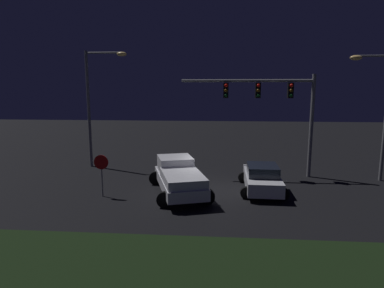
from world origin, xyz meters
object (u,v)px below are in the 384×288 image
(traffic_signal_gantry, at_px, (273,100))
(street_lamp_right, at_px, (379,102))
(car_sedan, at_px, (262,178))
(pickup_truck, at_px, (178,175))
(stop_sign, at_px, (101,168))
(street_lamp_left, at_px, (96,95))

(traffic_signal_gantry, relative_size, street_lamp_right, 1.09)
(car_sedan, bearing_deg, traffic_signal_gantry, -15.23)
(traffic_signal_gantry, distance_m, street_lamp_right, 6.14)
(pickup_truck, height_order, traffic_signal_gantry, traffic_signal_gantry)
(pickup_truck, xyz_separation_m, stop_sign, (-3.91, -0.93, 0.56))
(pickup_truck, relative_size, traffic_signal_gantry, 0.69)
(street_lamp_right, bearing_deg, stop_sign, -164.47)
(street_lamp_left, xyz_separation_m, street_lamp_right, (18.11, -2.26, -0.35))
(pickup_truck, bearing_deg, stop_sign, 86.34)
(stop_sign, bearing_deg, street_lamp_left, 111.28)
(pickup_truck, xyz_separation_m, traffic_signal_gantry, (5.53, 3.95, 3.90))
(car_sedan, height_order, stop_sign, stop_sign)
(pickup_truck, distance_m, street_lamp_right, 12.72)
(pickup_truck, height_order, stop_sign, stop_sign)
(car_sedan, bearing_deg, pickup_truck, 100.19)
(car_sedan, relative_size, street_lamp_right, 0.58)
(street_lamp_left, bearing_deg, traffic_signal_gantry, -8.06)
(pickup_truck, relative_size, street_lamp_right, 0.75)
(pickup_truck, relative_size, car_sedan, 1.29)
(traffic_signal_gantry, relative_size, street_lamp_left, 1.01)
(car_sedan, bearing_deg, street_lamp_left, 67.23)
(pickup_truck, bearing_deg, street_lamp_right, -90.78)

